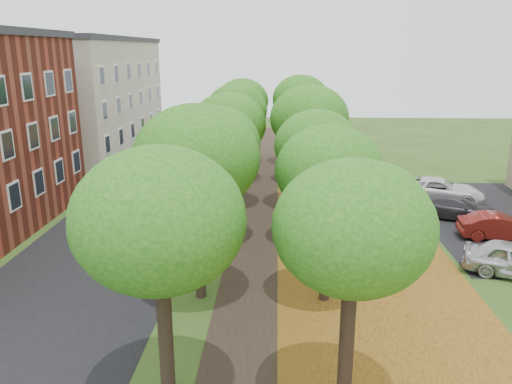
# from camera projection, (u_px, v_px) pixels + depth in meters

# --- Properties ---
(street_asphalt) EXTENTS (8.00, 70.00, 0.01)m
(street_asphalt) POSITION_uv_depth(u_px,v_px,m) (132.00, 219.00, 28.45)
(street_asphalt) COLOR black
(street_asphalt) RESTS_ON ground
(footpath) EXTENTS (3.20, 70.00, 0.01)m
(footpath) POSITION_uv_depth(u_px,v_px,m) (264.00, 221.00, 28.14)
(footpath) COLOR black
(footpath) RESTS_ON ground
(leaf_verge) EXTENTS (7.50, 70.00, 0.01)m
(leaf_verge) POSITION_uv_depth(u_px,v_px,m) (353.00, 222.00, 27.94)
(leaf_verge) COLOR #A9711F
(leaf_verge) RESTS_ON ground
(parking_lot) EXTENTS (9.00, 16.00, 0.01)m
(parking_lot) POSITION_uv_depth(u_px,v_px,m) (499.00, 219.00, 28.55)
(parking_lot) COLOR black
(parking_lot) RESTS_ON ground
(tree_row_west) EXTENTS (4.28, 34.28, 6.94)m
(tree_row_west) POSITION_uv_depth(u_px,v_px,m) (223.00, 131.00, 26.83)
(tree_row_west) COLOR black
(tree_row_west) RESTS_ON ground
(tree_row_east) EXTENTS (4.28, 34.28, 6.94)m
(tree_row_east) POSITION_uv_depth(u_px,v_px,m) (313.00, 132.00, 26.63)
(tree_row_east) COLOR black
(tree_row_east) RESTS_ON ground
(building_cream) EXTENTS (10.30, 20.30, 10.40)m
(building_cream) POSITION_uv_depth(u_px,v_px,m) (80.00, 97.00, 44.70)
(building_cream) COLOR beige
(building_cream) RESTS_ON ground
(car_red) EXTENTS (4.11, 1.79, 1.31)m
(car_red) POSITION_uv_depth(u_px,v_px,m) (500.00, 227.00, 25.33)
(car_red) COLOR maroon
(car_red) RESTS_ON ground
(car_grey) EXTENTS (4.78, 3.26, 1.29)m
(car_grey) POSITION_uv_depth(u_px,v_px,m) (457.00, 208.00, 28.39)
(car_grey) COLOR #2F2E33
(car_grey) RESTS_ON ground
(car_white) EXTENTS (5.77, 3.88, 1.47)m
(car_white) POSITION_uv_depth(u_px,v_px,m) (440.00, 190.00, 31.66)
(car_white) COLOR silver
(car_white) RESTS_ON ground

